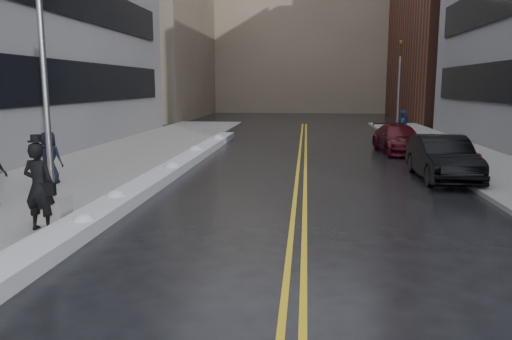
% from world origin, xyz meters
% --- Properties ---
extents(ground, '(160.00, 160.00, 0.00)m').
position_xyz_m(ground, '(0.00, 0.00, 0.00)').
color(ground, black).
rests_on(ground, ground).
extents(sidewalk_west, '(5.50, 50.00, 0.15)m').
position_xyz_m(sidewalk_west, '(-5.75, 10.00, 0.07)').
color(sidewalk_west, gray).
rests_on(sidewalk_west, ground).
extents(sidewalk_east, '(4.00, 50.00, 0.15)m').
position_xyz_m(sidewalk_east, '(10.00, 10.00, 0.07)').
color(sidewalk_east, gray).
rests_on(sidewalk_east, ground).
extents(lane_line_left, '(0.12, 50.00, 0.01)m').
position_xyz_m(lane_line_left, '(2.35, 10.00, 0.00)').
color(lane_line_left, gold).
rests_on(lane_line_left, ground).
extents(lane_line_right, '(0.12, 50.00, 0.01)m').
position_xyz_m(lane_line_right, '(2.65, 10.00, 0.00)').
color(lane_line_right, gold).
rests_on(lane_line_right, ground).
extents(snow_ridge, '(0.90, 30.00, 0.34)m').
position_xyz_m(snow_ridge, '(-2.45, 8.00, 0.17)').
color(snow_ridge, silver).
rests_on(snow_ridge, ground).
extents(building_west_far, '(14.00, 22.00, 18.00)m').
position_xyz_m(building_west_far, '(-15.50, 44.00, 9.00)').
color(building_west_far, gray).
rests_on(building_west_far, ground).
extents(building_far, '(36.00, 16.00, 22.00)m').
position_xyz_m(building_far, '(2.00, 60.00, 11.00)').
color(building_far, gray).
rests_on(building_far, ground).
extents(lamppost, '(0.65, 0.65, 7.62)m').
position_xyz_m(lamppost, '(-3.30, 2.00, 2.53)').
color(lamppost, gray).
rests_on(lamppost, sidewalk_west).
extents(fire_hydrant, '(0.26, 0.26, 0.73)m').
position_xyz_m(fire_hydrant, '(9.00, 10.00, 0.55)').
color(fire_hydrant, maroon).
rests_on(fire_hydrant, sidewalk_east).
extents(traffic_signal, '(0.16, 0.20, 6.00)m').
position_xyz_m(traffic_signal, '(8.50, 24.00, 3.40)').
color(traffic_signal, gray).
rests_on(traffic_signal, sidewalk_east).
extents(pedestrian_fedora, '(0.76, 0.54, 1.98)m').
position_xyz_m(pedestrian_fedora, '(-3.20, 1.27, 1.14)').
color(pedestrian_fedora, black).
rests_on(pedestrian_fedora, sidewalk_west).
extents(pedestrian_c, '(0.86, 0.58, 1.73)m').
position_xyz_m(pedestrian_c, '(-5.70, 6.39, 1.01)').
color(pedestrian_c, black).
rests_on(pedestrian_c, sidewalk_west).
extents(pedestrian_east, '(1.06, 0.97, 1.76)m').
position_xyz_m(pedestrian_east, '(8.29, 21.21, 1.03)').
color(pedestrian_east, navy).
rests_on(pedestrian_east, sidewalk_east).
extents(car_black, '(1.71, 4.80, 1.58)m').
position_xyz_m(car_black, '(7.50, 9.17, 0.79)').
color(car_black, black).
rests_on(car_black, ground).
extents(car_maroon, '(2.28, 4.91, 1.39)m').
position_xyz_m(car_maroon, '(7.27, 16.47, 0.69)').
color(car_maroon, '#400A12').
rests_on(car_maroon, ground).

